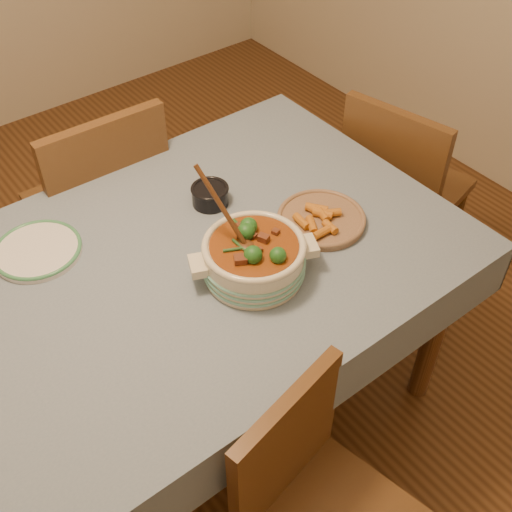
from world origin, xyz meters
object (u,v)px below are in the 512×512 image
at_px(stew_casserole, 254,255).
at_px(fried_plate, 321,218).
at_px(condiment_bowl, 210,194).
at_px(chair_near, 313,498).
at_px(white_plate, 38,250).
at_px(chair_far, 104,204).
at_px(dining_table, 175,289).
at_px(chair_right, 398,186).

relative_size(stew_casserole, fried_plate, 1.34).
relative_size(condiment_bowl, chair_near, 0.15).
distance_m(white_plate, condiment_bowl, 0.53).
height_order(fried_plate, chair_far, chair_far).
xyz_separation_m(stew_casserole, condiment_bowl, (0.08, 0.33, -0.04)).
relative_size(dining_table, stew_casserole, 4.69).
relative_size(dining_table, chair_right, 1.92).
bearing_deg(stew_casserole, white_plate, 134.62).
xyz_separation_m(chair_near, chair_right, (1.08, 0.72, 0.04)).
xyz_separation_m(fried_plate, chair_near, (-0.48, -0.54, -0.32)).
bearing_deg(chair_near, white_plate, 93.49).
relative_size(stew_casserole, chair_far, 0.38).
height_order(dining_table, chair_far, chair_far).
xyz_separation_m(fried_plate, chair_far, (-0.38, 0.74, -0.24)).
bearing_deg(chair_far, dining_table, 84.19).
xyz_separation_m(white_plate, fried_plate, (0.73, -0.40, 0.01)).
relative_size(dining_table, fried_plate, 6.29).
bearing_deg(stew_casserole, condiment_bowl, 75.96).
distance_m(condiment_bowl, chair_near, 0.92).
distance_m(condiment_bowl, chair_far, 0.55).
relative_size(chair_far, chair_right, 1.07).
bearing_deg(condiment_bowl, dining_table, -146.32).
bearing_deg(condiment_bowl, chair_far, 109.81).
bearing_deg(fried_plate, chair_near, -131.89).
relative_size(dining_table, condiment_bowl, 14.09).
bearing_deg(dining_table, fried_plate, -14.03).
distance_m(stew_casserole, white_plate, 0.63).
xyz_separation_m(white_plate, condiment_bowl, (0.52, -0.12, 0.02)).
height_order(white_plate, chair_far, chair_far).
relative_size(fried_plate, chair_right, 0.30).
height_order(stew_casserole, condiment_bowl, stew_casserole).
bearing_deg(fried_plate, dining_table, 165.97).
bearing_deg(chair_far, stew_casserole, 97.64).
bearing_deg(fried_plate, chair_far, 117.01).
distance_m(stew_casserole, chair_far, 0.85).
relative_size(stew_casserole, chair_near, 0.44).
distance_m(dining_table, fried_plate, 0.48).
relative_size(white_plate, chair_near, 0.37).
distance_m(fried_plate, chair_near, 0.79).
xyz_separation_m(dining_table, chair_near, (-0.02, -0.65, -0.21)).
xyz_separation_m(stew_casserole, chair_far, (-0.08, 0.79, -0.29)).
bearing_deg(chair_right, condiment_bowl, 70.31).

